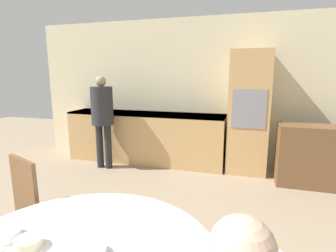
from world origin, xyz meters
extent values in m
cube|color=beige|center=(0.00, 4.86, 1.30)|extent=(6.57, 0.05, 2.60)
cube|color=tan|center=(-0.99, 4.52, 0.46)|extent=(2.90, 0.60, 0.92)
cube|color=black|center=(-0.99, 4.52, 0.90)|extent=(2.90, 0.60, 0.03)
cube|color=tan|center=(0.82, 4.53, 0.99)|extent=(0.63, 0.58, 1.99)
cube|color=gray|center=(0.82, 4.23, 1.09)|extent=(0.50, 0.01, 0.60)
cube|color=brown|center=(1.84, 4.16, 0.45)|extent=(1.18, 0.45, 0.90)
cylinder|color=brown|center=(-0.98, 1.61, 0.22)|extent=(0.04, 0.04, 0.44)
cube|color=brown|center=(-0.89, 1.40, 0.45)|extent=(0.52, 0.52, 0.02)
cube|color=brown|center=(-0.82, 1.57, 0.72)|extent=(0.36, 0.17, 0.53)
sphere|color=tan|center=(0.77, 0.72, 1.17)|extent=(0.18, 0.18, 0.18)
cylinder|color=#262628|center=(-1.64, 4.00, 0.38)|extent=(0.12, 0.12, 0.77)
cylinder|color=#262628|center=(-1.47, 4.00, 0.38)|extent=(0.12, 0.12, 0.77)
cylinder|color=#2D2D33|center=(-1.56, 4.00, 1.09)|extent=(0.37, 0.37, 0.64)
sphere|color=tan|center=(-1.56, 4.00, 1.50)|extent=(0.18, 0.18, 0.18)
cylinder|color=silver|center=(-0.46, 1.07, 0.75)|extent=(0.16, 0.16, 0.04)
cylinder|color=beige|center=(-0.27, 1.04, 0.76)|extent=(0.13, 0.13, 0.05)
camera|label=1|loc=(0.75, 0.09, 1.60)|focal=28.00mm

